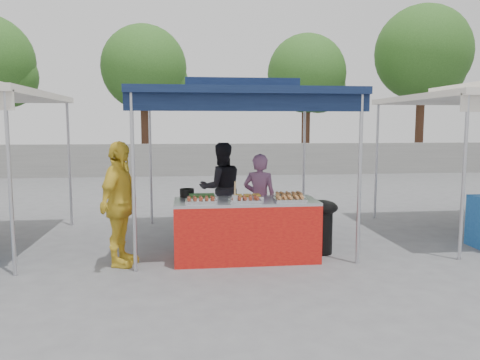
{
  "coord_description": "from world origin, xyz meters",
  "views": [
    {
      "loc": [
        -0.83,
        -6.54,
        1.9
      ],
      "look_at": [
        0.0,
        0.6,
        1.05
      ],
      "focal_mm": 35.0,
      "sensor_mm": 36.0,
      "label": 1
    }
  ],
  "objects": [
    {
      "name": "wok_burner",
      "position": [
        1.15,
        0.07,
        0.48
      ],
      "size": [
        0.48,
        0.48,
        0.8
      ],
      "rotation": [
        0.0,
        0.0,
        0.09
      ],
      "color": "black",
      "rests_on": "ground_plane"
    },
    {
      "name": "food_tray_fr",
      "position": [
        0.58,
        -0.34,
        0.88
      ],
      "size": [
        0.42,
        0.3,
        0.07
      ],
      "color": "silver",
      "rests_on": "vendor_table"
    },
    {
      "name": "vendor_woman",
      "position": [
        0.32,
        0.68,
        0.73
      ],
      "size": [
        0.62,
        0.52,
        1.45
      ],
      "primitive_type": "imported",
      "rotation": [
        0.0,
        0.0,
        2.75
      ],
      "color": "#89577F",
      "rests_on": "ground_plane"
    },
    {
      "name": "crate_stacked",
      "position": [
        0.34,
        0.68,
        0.42
      ],
      "size": [
        0.45,
        0.32,
        0.27
      ],
      "primitive_type": "cube",
      "color": "#1439A2",
      "rests_on": "crate_right"
    },
    {
      "name": "helper_man",
      "position": [
        -0.22,
        1.56,
        0.8
      ],
      "size": [
        0.87,
        0.73,
        1.6
      ],
      "primitive_type": "imported",
      "rotation": [
        0.0,
        0.0,
        3.32
      ],
      "color": "black",
      "rests_on": "ground_plane"
    },
    {
      "name": "skewer_cup",
      "position": [
        -0.19,
        -0.42,
        0.91
      ],
      "size": [
        0.09,
        0.09,
        0.11
      ],
      "primitive_type": "cylinder",
      "color": "#BBBBC3",
      "rests_on": "vendor_table"
    },
    {
      "name": "ground_plane",
      "position": [
        0.0,
        0.0,
        0.0
      ],
      "size": [
        80.0,
        80.0,
        0.0
      ],
      "primitive_type": "plane",
      "color": "#5A5A5C"
    },
    {
      "name": "food_tray_fl",
      "position": [
        -0.64,
        -0.32,
        0.88
      ],
      "size": [
        0.42,
        0.3,
        0.07
      ],
      "color": "silver",
      "rests_on": "vendor_table"
    },
    {
      "name": "tree_3",
      "position": [
        9.63,
        13.3,
        4.84
      ],
      "size": [
        4.11,
        4.11,
        7.07
      ],
      "color": "#412619",
      "rests_on": "ground_plane"
    },
    {
      "name": "food_tray_bl",
      "position": [
        -0.61,
        0.0,
        0.88
      ],
      "size": [
        0.42,
        0.3,
        0.07
      ],
      "color": "silver",
      "rests_on": "vendor_table"
    },
    {
      "name": "main_canopy",
      "position": [
        0.0,
        0.97,
        2.37
      ],
      "size": [
        3.2,
        3.2,
        2.57
      ],
      "color": "#BBBBC3",
      "rests_on": "ground_plane"
    },
    {
      "name": "cooking_pot",
      "position": [
        -0.82,
        0.26,
        0.91
      ],
      "size": [
        0.21,
        0.21,
        0.12
      ],
      "primitive_type": "cylinder",
      "color": "black",
      "rests_on": "vendor_table"
    },
    {
      "name": "customer_person",
      "position": [
        -1.72,
        -0.21,
        0.84
      ],
      "size": [
        0.67,
        1.06,
        1.69
      ],
      "primitive_type": "imported",
      "rotation": [
        0.0,
        0.0,
        1.29
      ],
      "color": "gold",
      "rests_on": "ground_plane"
    },
    {
      "name": "food_tray_fm",
      "position": [
        -0.04,
        -0.34,
        0.88
      ],
      "size": [
        0.42,
        0.3,
        0.07
      ],
      "color": "silver",
      "rests_on": "vendor_table"
    },
    {
      "name": "food_tray_bm",
      "position": [
        0.03,
        -0.03,
        0.88
      ],
      "size": [
        0.42,
        0.3,
        0.07
      ],
      "color": "silver",
      "rests_on": "vendor_table"
    },
    {
      "name": "food_tray_br",
      "position": [
        0.63,
        -0.04,
        0.88
      ],
      "size": [
        0.42,
        0.3,
        0.07
      ],
      "color": "silver",
      "rests_on": "vendor_table"
    },
    {
      "name": "tree_1",
      "position": [
        -2.34,
        13.37,
        4.08
      ],
      "size": [
        3.53,
        3.47,
        5.97
      ],
      "color": "#412619",
      "rests_on": "ground_plane"
    },
    {
      "name": "back_wall",
      "position": [
        0.0,
        11.0,
        0.6
      ],
      "size": [
        40.0,
        0.25,
        1.2
      ],
      "primitive_type": "cube",
      "color": "gray",
      "rests_on": "ground_plane"
    },
    {
      "name": "crate_right",
      "position": [
        0.34,
        0.68,
        0.14
      ],
      "size": [
        0.48,
        0.34,
        0.29
      ],
      "primitive_type": "cube",
      "color": "#1439A2",
      "rests_on": "ground_plane"
    },
    {
      "name": "tree_2",
      "position": [
        4.5,
        13.44,
        3.94
      ],
      "size": [
        3.43,
        3.35,
        5.76
      ],
      "color": "#412619",
      "rests_on": "ground_plane"
    },
    {
      "name": "crate_left",
      "position": [
        -0.34,
        0.61,
        0.14
      ],
      "size": [
        0.47,
        0.33,
        0.28
      ],
      "primitive_type": "cube",
      "color": "#1439A2",
      "rests_on": "ground_plane"
    },
    {
      "name": "vendor_table",
      "position": [
        0.0,
        -0.1,
        0.43
      ],
      "size": [
        2.0,
        0.8,
        0.85
      ],
      "color": "red",
      "rests_on": "ground_plane"
    }
  ]
}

